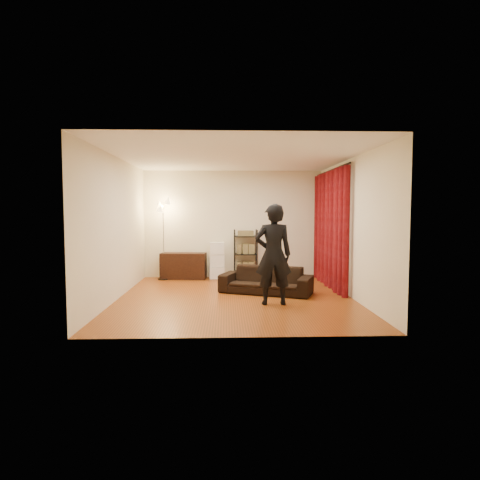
{
  "coord_description": "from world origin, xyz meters",
  "views": [
    {
      "loc": [
        -0.18,
        -7.7,
        1.66
      ],
      "look_at": [
        0.1,
        0.3,
        1.1
      ],
      "focal_mm": 30.0,
      "sensor_mm": 36.0,
      "label": 1
    }
  ],
  "objects_px": {
    "sofa": "(266,280)",
    "storage_boxes": "(217,260)",
    "floor_lamp": "(163,240)",
    "person": "(273,255)",
    "media_cabinet": "(184,266)",
    "wire_shelf": "(246,254)"
  },
  "relations": [
    {
      "from": "storage_boxes",
      "to": "person",
      "type": "bearing_deg",
      "value": -69.25
    },
    {
      "from": "storage_boxes",
      "to": "floor_lamp",
      "type": "relative_size",
      "value": 0.47
    },
    {
      "from": "wire_shelf",
      "to": "sofa",
      "type": "bearing_deg",
      "value": -80.66
    },
    {
      "from": "sofa",
      "to": "wire_shelf",
      "type": "xyz_separation_m",
      "value": [
        -0.33,
        1.87,
        0.34
      ]
    },
    {
      "from": "person",
      "to": "storage_boxes",
      "type": "distance_m",
      "value": 3.08
    },
    {
      "from": "sofa",
      "to": "storage_boxes",
      "type": "xyz_separation_m",
      "value": [
        -1.05,
        1.85,
        0.19
      ]
    },
    {
      "from": "sofa",
      "to": "storage_boxes",
      "type": "distance_m",
      "value": 2.13
    },
    {
      "from": "media_cabinet",
      "to": "wire_shelf",
      "type": "relative_size",
      "value": 0.91
    },
    {
      "from": "person",
      "to": "wire_shelf",
      "type": "distance_m",
      "value": 2.91
    },
    {
      "from": "sofa",
      "to": "wire_shelf",
      "type": "bearing_deg",
      "value": 121.33
    },
    {
      "from": "sofa",
      "to": "storage_boxes",
      "type": "height_order",
      "value": "storage_boxes"
    },
    {
      "from": "sofa",
      "to": "storage_boxes",
      "type": "bearing_deg",
      "value": 141.01
    },
    {
      "from": "media_cabinet",
      "to": "wire_shelf",
      "type": "height_order",
      "value": "wire_shelf"
    },
    {
      "from": "storage_boxes",
      "to": "floor_lamp",
      "type": "xyz_separation_m",
      "value": [
        -1.3,
        -0.09,
        0.52
      ]
    },
    {
      "from": "media_cabinet",
      "to": "storage_boxes",
      "type": "distance_m",
      "value": 0.84
    },
    {
      "from": "media_cabinet",
      "to": "sofa",
      "type": "bearing_deg",
      "value": -39.25
    },
    {
      "from": "sofa",
      "to": "media_cabinet",
      "type": "bearing_deg",
      "value": 157.05
    },
    {
      "from": "floor_lamp",
      "to": "person",
      "type": "bearing_deg",
      "value": -49.17
    },
    {
      "from": "wire_shelf",
      "to": "person",
      "type": "bearing_deg",
      "value": -83.5
    },
    {
      "from": "sofa",
      "to": "floor_lamp",
      "type": "bearing_deg",
      "value": 164.66
    },
    {
      "from": "sofa",
      "to": "storage_boxes",
      "type": "relative_size",
      "value": 2.02
    },
    {
      "from": "sofa",
      "to": "person",
      "type": "xyz_separation_m",
      "value": [
        0.03,
        -1.0,
        0.63
      ]
    }
  ]
}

